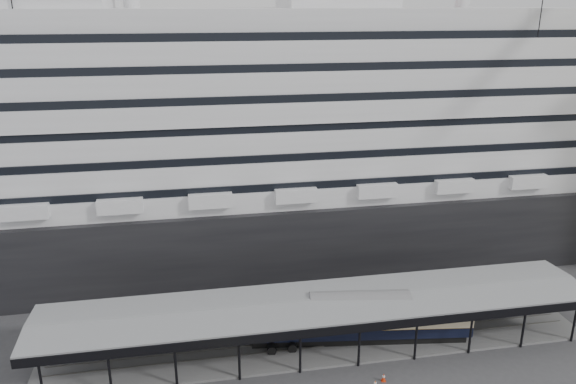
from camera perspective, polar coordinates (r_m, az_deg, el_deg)
name	(u,v)px	position (r m, az deg, el deg)	size (l,w,h in m)	color
ground	(332,375)	(56.14, 4.47, -18.01)	(200.00, 200.00, 0.00)	#3B3B3D
cruise_ship	(276,119)	(77.87, -1.18, 7.44)	(130.00, 30.00, 43.90)	black
platform_canopy	(320,325)	(58.81, 3.26, -13.32)	(56.00, 9.18, 5.30)	slate
pullman_carriage	(359,318)	(59.61, 7.22, -12.55)	(23.30, 6.03, 22.69)	black
traffic_cone_mid	(384,377)	(55.72, 9.70, -18.06)	(0.48, 0.48, 0.82)	red
traffic_cone_right	(375,384)	(54.84, 8.84, -18.71)	(0.49, 0.49, 0.79)	#F04F0D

